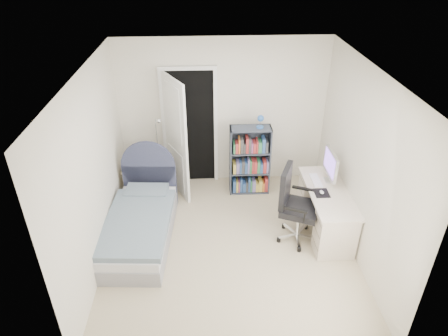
{
  "coord_description": "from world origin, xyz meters",
  "views": [
    {
      "loc": [
        -0.29,
        -4.32,
        3.82
      ],
      "look_at": [
        -0.06,
        0.32,
        1.08
      ],
      "focal_mm": 32.0,
      "sensor_mm": 36.0,
      "label": 1
    }
  ],
  "objects_px": {
    "office_chair": "(294,201)",
    "nightstand": "(137,172)",
    "bookcase": "(250,163)",
    "bed": "(141,222)",
    "floor_lamp": "(160,162)",
    "desk": "(326,208)"
  },
  "relations": [
    {
      "from": "desk",
      "to": "nightstand",
      "type": "bearing_deg",
      "value": 159.54
    },
    {
      "from": "bed",
      "to": "office_chair",
      "type": "height_order",
      "value": "office_chair"
    },
    {
      "from": "bed",
      "to": "floor_lamp",
      "type": "distance_m",
      "value": 1.26
    },
    {
      "from": "nightstand",
      "to": "floor_lamp",
      "type": "bearing_deg",
      "value": 13.54
    },
    {
      "from": "desk",
      "to": "floor_lamp",
      "type": "bearing_deg",
      "value": 154.83
    },
    {
      "from": "bed",
      "to": "office_chair",
      "type": "xyz_separation_m",
      "value": [
        2.15,
        -0.11,
        0.37
      ]
    },
    {
      "from": "bed",
      "to": "desk",
      "type": "xyz_separation_m",
      "value": [
        2.67,
        0.04,
        0.12
      ]
    },
    {
      "from": "floor_lamp",
      "to": "nightstand",
      "type": "bearing_deg",
      "value": -166.46
    },
    {
      "from": "bed",
      "to": "bookcase",
      "type": "xyz_separation_m",
      "value": [
        1.68,
        1.13,
        0.28
      ]
    },
    {
      "from": "bookcase",
      "to": "bed",
      "type": "bearing_deg",
      "value": -146.06
    },
    {
      "from": "nightstand",
      "to": "office_chair",
      "type": "relative_size",
      "value": 0.56
    },
    {
      "from": "bed",
      "to": "bookcase",
      "type": "relative_size",
      "value": 1.35
    },
    {
      "from": "office_chair",
      "to": "bed",
      "type": "bearing_deg",
      "value": 176.95
    },
    {
      "from": "office_chair",
      "to": "nightstand",
      "type": "bearing_deg",
      "value": 152.38
    },
    {
      "from": "nightstand",
      "to": "bookcase",
      "type": "height_order",
      "value": "bookcase"
    },
    {
      "from": "nightstand",
      "to": "floor_lamp",
      "type": "relative_size",
      "value": 0.48
    },
    {
      "from": "office_chair",
      "to": "floor_lamp",
      "type": "bearing_deg",
      "value": 145.95
    },
    {
      "from": "bed",
      "to": "desk",
      "type": "height_order",
      "value": "desk"
    },
    {
      "from": "bed",
      "to": "nightstand",
      "type": "xyz_separation_m",
      "value": [
        -0.19,
        1.11,
        0.17
      ]
    },
    {
      "from": "nightstand",
      "to": "bookcase",
      "type": "relative_size",
      "value": 0.46
    },
    {
      "from": "desk",
      "to": "office_chair",
      "type": "xyz_separation_m",
      "value": [
        -0.52,
        -0.16,
        0.25
      ]
    },
    {
      "from": "bookcase",
      "to": "office_chair",
      "type": "relative_size",
      "value": 1.23
    }
  ]
}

